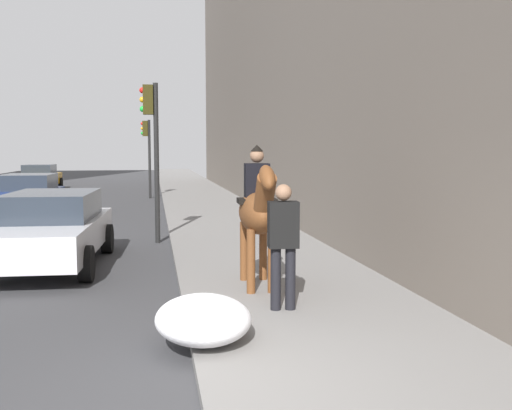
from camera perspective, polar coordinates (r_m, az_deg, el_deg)
sidewalk_slab at (r=5.94m, az=12.24°, el=-16.63°), size 120.00×3.48×0.12m
mounted_horse_near at (r=9.08m, az=0.20°, el=-0.50°), size 2.15×0.62×2.23m
pedestrian_greeting at (r=7.84m, az=2.67°, el=-3.25°), size 0.28×0.42×1.70m
car_near_lane at (r=21.12m, az=-21.38°, el=0.94°), size 4.01×2.06×1.44m
car_mid_lane at (r=34.62m, az=-20.29°, el=2.59°), size 4.18×1.95×1.44m
car_far_lane at (r=12.04m, az=-19.37°, el=-2.13°), size 4.68×2.17×1.44m
traffic_light_near_curb at (r=14.34m, az=-10.07°, el=6.59°), size 0.20×0.44×3.86m
traffic_light_far_curb at (r=27.55m, az=-10.55°, el=5.71°), size 0.20×0.44×3.63m
snow_pile_near at (r=6.78m, az=-5.18°, el=-10.99°), size 1.42×1.09×0.49m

